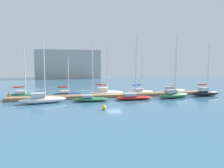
# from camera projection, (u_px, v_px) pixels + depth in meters

# --- Properties ---
(ground_plane) EXTENTS (120.00, 120.00, 0.00)m
(ground_plane) POSITION_uv_depth(u_px,v_px,m) (115.00, 97.00, 32.97)
(ground_plane) COLOR #386684
(dock_pier) EXTENTS (33.83, 2.09, 0.53)m
(dock_pier) POSITION_uv_depth(u_px,v_px,m) (115.00, 95.00, 32.94)
(dock_pier) COLOR #846647
(dock_pier) RESTS_ON ground_plane
(dock_piling_near_end) EXTENTS (0.28, 0.28, 1.18)m
(dock_piling_near_end) POSITION_uv_depth(u_px,v_px,m) (9.00, 96.00, 30.14)
(dock_piling_near_end) COLOR #846647
(dock_piling_near_end) RESTS_ON ground_plane
(dock_piling_far_end) EXTENTS (0.28, 0.28, 1.18)m
(dock_piling_far_end) POSITION_uv_depth(u_px,v_px,m) (204.00, 91.00, 35.68)
(dock_piling_far_end) COLOR #846647
(dock_piling_far_end) RESTS_ON ground_plane
(sailboat_0) EXTENTS (5.47, 2.20, 8.34)m
(sailboat_0) POSITION_uv_depth(u_px,v_px,m) (24.00, 94.00, 32.82)
(sailboat_0) COLOR #2D7047
(sailboat_0) RESTS_ON ground_plane
(sailboat_1) EXTENTS (6.64, 2.74, 8.91)m
(sailboat_1) POSITION_uv_depth(u_px,v_px,m) (42.00, 99.00, 27.62)
(sailboat_1) COLOR white
(sailboat_1) RESTS_ON ground_plane
(sailboat_2) EXTENTS (5.10, 1.83, 6.68)m
(sailboat_2) POSITION_uv_depth(u_px,v_px,m) (67.00, 93.00, 33.98)
(sailboat_2) COLOR navy
(sailboat_2) RESTS_ON ground_plane
(sailboat_3) EXTENTS (5.48, 2.28, 9.04)m
(sailboat_3) POSITION_uv_depth(u_px,v_px,m) (91.00, 98.00, 29.11)
(sailboat_3) COLOR #2D7047
(sailboat_3) RESTS_ON ground_plane
(sailboat_4) EXTENTS (6.16, 2.34, 8.95)m
(sailboat_4) POSITION_uv_depth(u_px,v_px,m) (106.00, 92.00, 35.08)
(sailboat_4) COLOR white
(sailboat_4) RESTS_ON ground_plane
(sailboat_5) EXTENTS (5.94, 2.04, 9.56)m
(sailboat_5) POSITION_uv_depth(u_px,v_px,m) (134.00, 97.00, 30.44)
(sailboat_5) COLOR #B21E1E
(sailboat_5) RESTS_ON ground_plane
(sailboat_6) EXTENTS (5.14, 1.81, 7.70)m
(sailboat_6) POSITION_uv_depth(u_px,v_px,m) (140.00, 91.00, 36.57)
(sailboat_6) COLOR white
(sailboat_6) RESTS_ON ground_plane
(sailboat_7) EXTENTS (6.20, 2.76, 9.83)m
(sailboat_7) POSITION_uv_depth(u_px,v_px,m) (173.00, 94.00, 31.92)
(sailboat_7) COLOR #2D7047
(sailboat_7) RESTS_ON ground_plane
(sailboat_8) EXTENTS (5.82, 2.23, 8.33)m
(sailboat_8) POSITION_uv_depth(u_px,v_px,m) (173.00, 90.00, 37.88)
(sailboat_8) COLOR beige
(sailboat_8) RESTS_ON ground_plane
(sailboat_9) EXTENTS (5.10, 1.46, 8.74)m
(sailboat_9) POSITION_uv_depth(u_px,v_px,m) (205.00, 92.00, 33.93)
(sailboat_9) COLOR black
(sailboat_9) RESTS_ON ground_plane
(mooring_buoy_yellow) EXTENTS (0.53, 0.53, 0.53)m
(mooring_buoy_yellow) POSITION_uv_depth(u_px,v_px,m) (104.00, 108.00, 23.72)
(mooring_buoy_yellow) COLOR yellow
(mooring_buoy_yellow) RESTS_ON ground_plane
(harbor_building_distant) EXTENTS (24.77, 11.09, 10.98)m
(harbor_building_distant) POSITION_uv_depth(u_px,v_px,m) (69.00, 64.00, 79.96)
(harbor_building_distant) COLOR #ADA89E
(harbor_building_distant) RESTS_ON ground_plane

